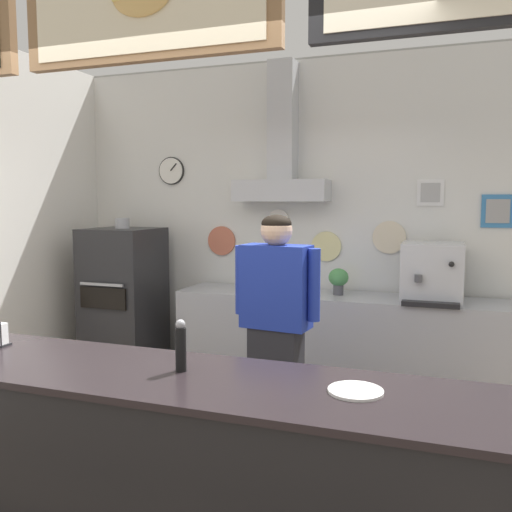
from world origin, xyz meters
name	(u,v)px	position (x,y,z in m)	size (l,w,h in m)	color
back_wall_assembly	(297,212)	(-0.01, 2.51, 1.65)	(4.73, 2.98, 3.08)	#9E9E99
service_counter	(130,478)	(0.00, -0.38, 0.51)	(3.79, 0.66, 1.02)	black
back_prep_counter	(339,347)	(0.44, 2.31, 0.46)	(2.94, 0.59, 0.93)	#A3A5AD
pizza_oven	(124,304)	(-1.65, 2.12, 0.75)	(0.65, 0.70, 1.59)	#232326
shop_worker	(276,330)	(0.26, 1.00, 0.90)	(0.61, 0.27, 1.67)	#232328
espresso_machine	(432,273)	(1.21, 2.28, 1.17)	(0.49, 0.53, 0.49)	silver
potted_thyme	(257,277)	(-0.33, 2.31, 1.05)	(0.21, 0.21, 0.24)	beige
potted_sage	(338,279)	(0.42, 2.33, 1.07)	(0.18, 0.18, 0.24)	#4C4C51
condiment_plate	(356,391)	(1.00, -0.34, 1.03)	(0.22, 0.22, 0.01)	white
pepper_grinder	(181,346)	(0.24, -0.33, 1.13)	(0.05, 0.05, 0.23)	black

